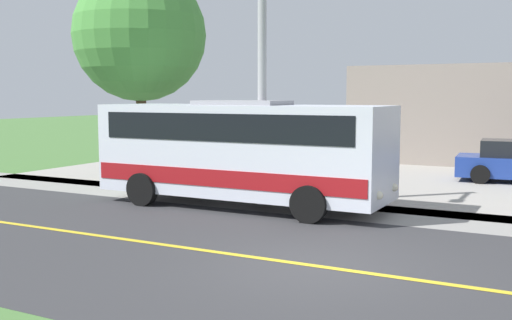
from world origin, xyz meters
The scene contains 7 objects.
ground_plane centered at (0.00, 0.00, 0.00)m, with size 120.00×120.00×0.00m, color #477238.
road_surface centered at (0.00, 0.00, 0.00)m, with size 8.00×100.00×0.01m, color #333335.
sidewalk centered at (-5.20, 0.00, 0.00)m, with size 2.40×100.00×0.01m, color gray.
road_centre_line centered at (0.00, 0.00, 0.01)m, with size 0.16×100.00×0.00m, color gold.
shuttle_bus_front centered at (-4.51, -3.99, 1.57)m, with size 2.68×8.01×2.86m.
street_light_pole centered at (-4.87, -3.65, 4.05)m, with size 1.97×0.24×7.30m.
tree_curbside centered at (-7.40, -9.65, 5.06)m, with size 4.60×4.60×7.38m.
Camera 1 is at (9.70, 3.86, 3.00)m, focal length 42.61 mm.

